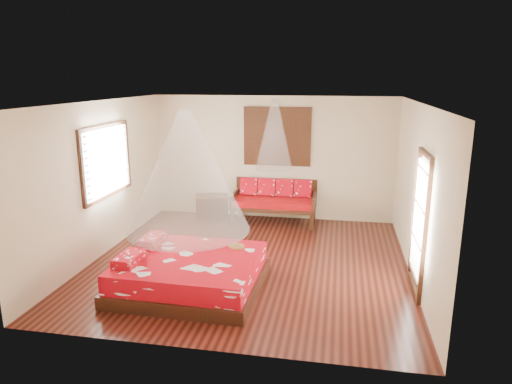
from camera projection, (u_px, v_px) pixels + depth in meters
room at (249, 186)px, 7.79m from camera, size 5.54×5.54×2.84m
bed at (189, 272)px, 7.10m from camera, size 2.21×2.01×0.64m
daybed at (274, 199)px, 10.26m from camera, size 1.87×0.83×0.96m
storage_chest at (212, 206)px, 10.64m from camera, size 0.90×0.76×0.53m
shutter_panel at (277, 137)px, 10.24m from camera, size 1.52×0.06×1.32m
window_left at (107, 161)px, 8.38m from camera, size 0.10×1.74×1.34m
glazed_door at (419, 224)px, 6.82m from camera, size 0.08×1.02×2.16m
wine_tray at (237, 244)px, 7.44m from camera, size 0.26×0.26×0.21m
mosquito_net_main at (187, 172)px, 6.70m from camera, size 1.85×1.85×1.80m
mosquito_net_daybed at (274, 135)px, 9.77m from camera, size 0.80×0.80×1.50m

